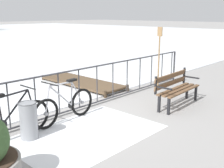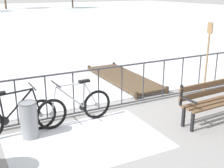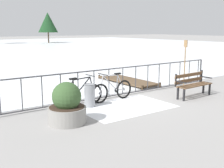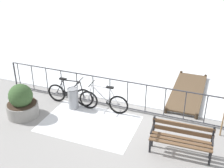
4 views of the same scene
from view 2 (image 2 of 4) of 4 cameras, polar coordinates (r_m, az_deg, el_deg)
The scene contains 9 objects.
ground_plane at distance 7.12m, azimuth -2.52°, elevation -5.30°, with size 160.00×160.00×0.00m, color gray.
snow_patch at distance 5.83m, azimuth -4.98°, elevation -10.84°, with size 2.92×1.98×0.01m, color white.
railing_fence at distance 6.92m, azimuth -2.58°, elevation -1.04°, with size 9.06×0.06×1.07m.
bicycle_near_railing at distance 6.43m, azimuth -7.03°, elevation -4.46°, with size 1.71×0.52×0.97m.
bicycle_second at distance 6.18m, azimuth -18.17°, elevation -6.22°, with size 1.71×0.52×0.97m.
park_bench at distance 6.86m, azimuth 18.48°, elevation -2.56°, with size 1.62×0.55×0.89m.
trash_bin at distance 6.02m, azimuth -15.59°, elevation -6.58°, with size 0.35×0.35×0.73m.
oar_upright at distance 8.17m, azimuth 17.76°, elevation 5.27°, with size 0.04×0.16×1.98m.
wooden_dock at distance 9.40m, azimuth 2.18°, elevation 1.27°, with size 1.10×3.26×0.20m.
Camera 2 is at (-2.74, -5.95, 2.79)m, focal length 47.90 mm.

